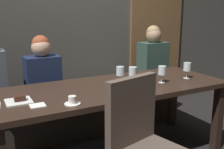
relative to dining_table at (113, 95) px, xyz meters
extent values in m
cube|color=#4C4944|center=(0.00, 1.22, 0.85)|extent=(6.00, 0.12, 3.00)
cube|color=brown|center=(1.35, 1.15, 0.40)|extent=(0.90, 0.05, 2.10)
cube|color=black|center=(1.03, -0.35, -0.30)|extent=(0.08, 0.08, 0.69)
cube|color=black|center=(1.03, 0.35, -0.30)|extent=(0.08, 0.08, 0.69)
cube|color=#302119|center=(0.00, 0.00, 0.07)|extent=(2.20, 0.84, 0.04)
cube|color=#312A23|center=(0.00, 0.70, -0.48)|extent=(2.50, 0.40, 0.35)
cube|color=#473D33|center=(0.00, 0.70, -0.25)|extent=(2.50, 0.44, 0.10)
cube|color=brown|center=(-0.18, -0.62, 0.09)|extent=(0.44, 0.17, 0.48)
cube|color=#192342|center=(-0.48, 0.69, 0.05)|extent=(0.36, 0.24, 0.50)
sphere|color=tan|center=(-0.48, 0.69, 0.39)|extent=(0.20, 0.20, 0.20)
sphere|color=brown|center=(-0.48, 0.70, 0.43)|extent=(0.18, 0.18, 0.18)
cube|color=#2D473D|center=(0.99, 0.73, 0.08)|extent=(0.36, 0.24, 0.57)
sphere|color=tan|center=(0.99, 0.73, 0.46)|extent=(0.20, 0.20, 0.20)
sphere|color=#9E7F56|center=(0.99, 0.74, 0.49)|extent=(0.18, 0.18, 0.18)
cylinder|color=silver|center=(0.10, 0.04, 0.09)|extent=(0.06, 0.06, 0.00)
cylinder|color=silver|center=(0.10, 0.04, 0.13)|extent=(0.01, 0.01, 0.07)
cylinder|color=silver|center=(0.10, 0.04, 0.21)|extent=(0.08, 0.08, 0.08)
cylinder|color=gold|center=(0.10, 0.04, 0.19)|extent=(0.07, 0.07, 0.03)
cylinder|color=silver|center=(0.81, -0.10, 0.09)|extent=(0.06, 0.06, 0.00)
cylinder|color=silver|center=(0.81, -0.10, 0.13)|extent=(0.01, 0.01, 0.07)
cylinder|color=silver|center=(0.81, -0.10, 0.21)|extent=(0.08, 0.08, 0.08)
cylinder|color=maroon|center=(0.81, -0.10, 0.19)|extent=(0.07, 0.07, 0.04)
cylinder|color=silver|center=(0.20, -0.03, 0.09)|extent=(0.06, 0.06, 0.00)
cylinder|color=silver|center=(0.20, -0.03, 0.13)|extent=(0.01, 0.01, 0.07)
cylinder|color=silver|center=(0.20, -0.03, 0.21)|extent=(0.08, 0.08, 0.08)
cylinder|color=gold|center=(0.20, -0.03, 0.19)|extent=(0.07, 0.07, 0.04)
cylinder|color=silver|center=(0.47, -0.12, 0.09)|extent=(0.06, 0.06, 0.00)
cylinder|color=silver|center=(0.47, -0.12, 0.13)|extent=(0.01, 0.01, 0.07)
cylinder|color=silver|center=(0.47, -0.12, 0.21)|extent=(0.08, 0.08, 0.08)
cylinder|color=maroon|center=(0.47, -0.12, 0.18)|extent=(0.07, 0.07, 0.02)
cylinder|color=white|center=(-0.50, -0.30, 0.09)|extent=(0.12, 0.12, 0.01)
cylinder|color=white|center=(-0.50, -0.30, 0.12)|extent=(0.06, 0.06, 0.06)
cylinder|color=brown|center=(-0.50, -0.30, 0.15)|extent=(0.05, 0.05, 0.01)
cube|color=white|center=(-0.85, -0.06, 0.09)|extent=(0.19, 0.19, 0.01)
cube|color=#381E14|center=(-0.84, -0.06, 0.12)|extent=(0.08, 0.06, 0.04)
cube|color=silver|center=(-0.74, -0.22, 0.09)|extent=(0.11, 0.10, 0.01)
camera|label=1|loc=(-1.12, -2.08, 0.76)|focal=42.59mm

